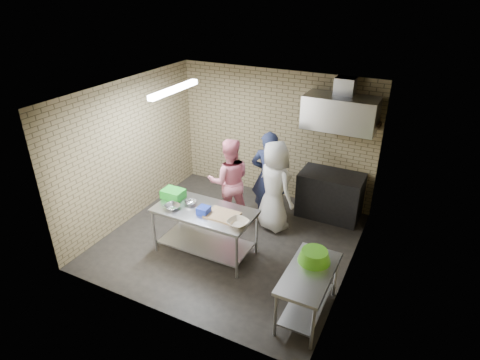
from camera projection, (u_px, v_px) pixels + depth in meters
name	position (u px, v px, depth m)	size (l,w,h in m)	color
floor	(230.00, 240.00, 7.30)	(4.20, 4.20, 0.00)	black
ceiling	(228.00, 93.00, 6.08)	(4.20, 4.20, 0.00)	black
back_wall	(275.00, 135.00, 8.28)	(4.20, 0.06, 2.70)	#93825B
front_wall	(155.00, 234.00, 5.09)	(4.20, 0.06, 2.70)	#93825B
left_wall	(131.00, 151.00, 7.53)	(0.06, 4.00, 2.70)	#93825B
right_wall	(356.00, 201.00, 5.84)	(0.06, 4.00, 2.70)	#93825B
prep_table	(205.00, 231.00, 6.80)	(1.68, 0.84, 0.84)	#B2B4B9
side_counter	(307.00, 293.00, 5.53)	(0.60, 1.20, 0.75)	silver
stove	(330.00, 195.00, 7.86)	(1.20, 0.70, 0.90)	black
range_hood	(340.00, 113.00, 7.16)	(1.30, 0.60, 0.60)	silver
hood_duct	(345.00, 86.00, 7.07)	(0.35, 0.30, 0.30)	#A5A8AD
wall_shelf	(358.00, 122.00, 7.27)	(0.80, 0.20, 0.04)	#3F2B19
fluorescent_fixture	(174.00, 89.00, 6.50)	(0.10, 1.25, 0.08)	white
green_crate	(173.00, 194.00, 6.95)	(0.37, 0.28, 0.15)	green
blue_tub	(204.00, 210.00, 6.48)	(0.19, 0.19, 0.12)	#1934C1
cutting_board	(222.00, 215.00, 6.44)	(0.51, 0.39, 0.03)	tan
mixing_bowl_a	(172.00, 207.00, 6.63)	(0.26, 0.26, 0.06)	silver
mixing_bowl_b	(191.00, 203.00, 6.75)	(0.20, 0.20, 0.06)	#BABDC1
ceramic_bowl	(238.00, 223.00, 6.19)	(0.32, 0.32, 0.08)	beige
green_basin	(314.00, 256.00, 5.53)	(0.46, 0.46, 0.17)	#59C626
bottle_green	(367.00, 118.00, 7.17)	(0.06, 0.06, 0.15)	green
man_navy	(268.00, 177.00, 7.56)	(0.66, 0.43, 1.80)	#141B33
woman_pink	(229.00, 181.00, 7.54)	(0.82, 0.64, 1.68)	pink
woman_white	(275.00, 186.00, 7.30)	(0.85, 0.55, 1.73)	white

